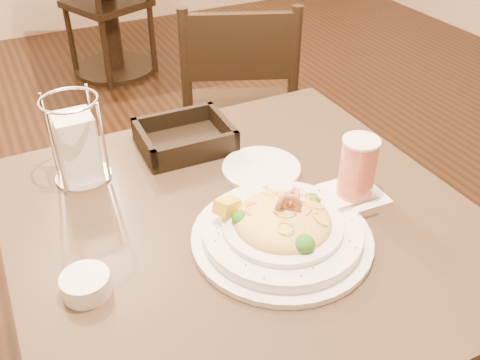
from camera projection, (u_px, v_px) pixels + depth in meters
name	position (u px, v px, depth m)	size (l,w,h in m)	color
main_table	(244.00, 300.00, 1.21)	(0.90, 0.90, 0.76)	black
dining_chair_near	(238.00, 112.00, 2.01)	(0.55, 0.55, 0.93)	black
pasta_bowl	(282.00, 228.00, 1.00)	(0.38, 0.34, 0.11)	white
drink_glass	(357.00, 168.00, 1.10)	(0.12, 0.12, 0.13)	white
bread_basket	(185.00, 139.00, 1.28)	(0.22, 0.18, 0.06)	black
napkin_caddy	(78.00, 145.00, 1.14)	(0.12, 0.12, 0.20)	silver
side_plate	(261.00, 169.00, 1.21)	(0.18, 0.18, 0.01)	white
butter_ramekin	(86.00, 284.00, 0.90)	(0.08, 0.08, 0.04)	white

